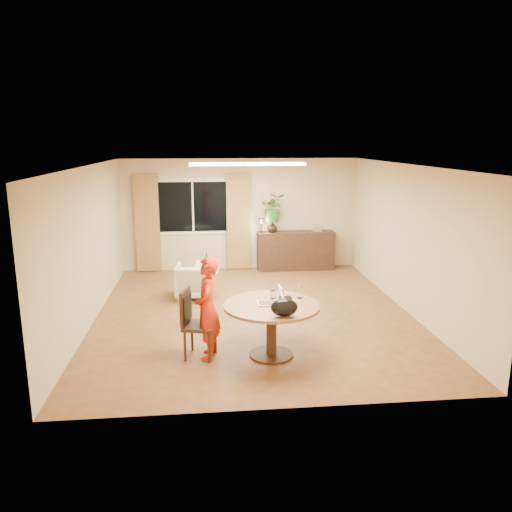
{
  "coord_description": "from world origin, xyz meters",
  "views": [
    {
      "loc": [
        -0.82,
        -8.38,
        3.01
      ],
      "look_at": [
        0.02,
        -0.2,
        1.1
      ],
      "focal_mm": 35.0,
      "sensor_mm": 36.0,
      "label": 1
    }
  ],
  "objects_px": {
    "dining_chair": "(200,324)",
    "sideboard": "(296,251)",
    "armchair": "(195,280)",
    "child": "(208,308)",
    "dining_table": "(272,315)"
  },
  "relations": [
    {
      "from": "child",
      "to": "sideboard",
      "type": "relative_size",
      "value": 0.8
    },
    {
      "from": "sideboard",
      "to": "dining_chair",
      "type": "bearing_deg",
      "value": -115.11
    },
    {
      "from": "dining_chair",
      "to": "sideboard",
      "type": "distance_m",
      "value": 5.24
    },
    {
      "from": "sideboard",
      "to": "child",
      "type": "bearing_deg",
      "value": -113.95
    },
    {
      "from": "dining_table",
      "to": "armchair",
      "type": "height_order",
      "value": "dining_table"
    },
    {
      "from": "child",
      "to": "sideboard",
      "type": "xyz_separation_m",
      "value": [
        2.11,
        4.76,
        -0.27
      ]
    },
    {
      "from": "armchair",
      "to": "sideboard",
      "type": "relative_size",
      "value": 0.4
    },
    {
      "from": "armchair",
      "to": "child",
      "type": "bearing_deg",
      "value": 99.54
    },
    {
      "from": "dining_chair",
      "to": "child",
      "type": "height_order",
      "value": "child"
    },
    {
      "from": "sideboard",
      "to": "armchair",
      "type": "bearing_deg",
      "value": -140.57
    },
    {
      "from": "armchair",
      "to": "sideboard",
      "type": "bearing_deg",
      "value": -135.75
    },
    {
      "from": "dining_chair",
      "to": "sideboard",
      "type": "bearing_deg",
      "value": 79.78
    },
    {
      "from": "child",
      "to": "dining_chair",
      "type": "bearing_deg",
      "value": -90.24
    },
    {
      "from": "child",
      "to": "armchair",
      "type": "bearing_deg",
      "value": -169.57
    },
    {
      "from": "dining_chair",
      "to": "child",
      "type": "relative_size",
      "value": 0.68
    }
  ]
}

